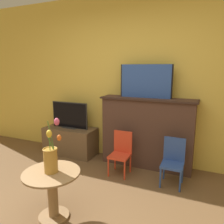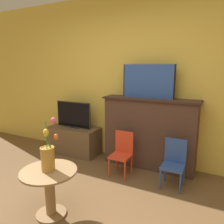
# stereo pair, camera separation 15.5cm
# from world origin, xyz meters

# --- Properties ---
(wall_back) EXTENTS (8.00, 0.06, 2.70)m
(wall_back) POSITION_xyz_m (0.00, 2.13, 1.35)
(wall_back) COLOR #EAC651
(wall_back) RESTS_ON ground
(fireplace_mantel) EXTENTS (1.46, 0.36, 1.10)m
(fireplace_mantel) POSITION_xyz_m (0.34, 1.94, 0.56)
(fireplace_mantel) COLOR #4C3328
(fireplace_mantel) RESTS_ON ground
(painting) EXTENTS (0.80, 0.03, 0.50)m
(painting) POSITION_xyz_m (0.29, 1.95, 1.35)
(painting) COLOR black
(painting) RESTS_ON fireplace_mantel
(tv_stand) EXTENTS (0.94, 0.44, 0.49)m
(tv_stand) POSITION_xyz_m (-1.05, 1.86, 0.24)
(tv_stand) COLOR brown
(tv_stand) RESTS_ON ground
(tv_monitor) EXTENTS (0.71, 0.12, 0.47)m
(tv_monitor) POSITION_xyz_m (-1.05, 1.87, 0.71)
(tv_monitor) COLOR #2D2D2D
(tv_monitor) RESTS_ON tv_stand
(chair_red) EXTENTS (0.28, 0.28, 0.63)m
(chair_red) POSITION_xyz_m (0.07, 1.53, 0.34)
(chair_red) COLOR red
(chair_red) RESTS_ON ground
(chair_blue) EXTENTS (0.28, 0.28, 0.63)m
(chair_blue) POSITION_xyz_m (0.81, 1.53, 0.34)
(chair_blue) COLOR #2D4C99
(chair_blue) RESTS_ON ground
(side_table) EXTENTS (0.58, 0.58, 0.51)m
(side_table) POSITION_xyz_m (-0.22, 0.33, 0.33)
(side_table) COLOR #99754C
(side_table) RESTS_ON ground
(vase_tulips) EXTENTS (0.18, 0.15, 0.56)m
(vase_tulips) POSITION_xyz_m (-0.22, 0.33, 0.68)
(vase_tulips) COLOR #B78433
(vase_tulips) RESTS_ON side_table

